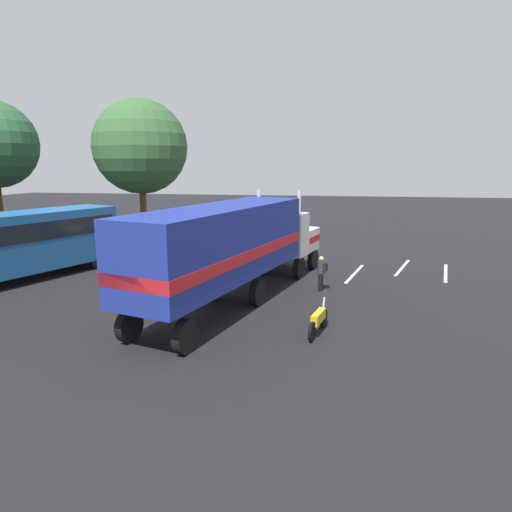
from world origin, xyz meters
name	(u,v)px	position (x,y,z in m)	size (l,w,h in m)	color
ground_plane	(291,268)	(0.00, 0.00, 0.00)	(120.00, 120.00, 0.00)	black
lane_stripe_near	(355,274)	(-0.71, -3.50, 0.01)	(4.40, 0.16, 0.01)	silver
lane_stripe_mid	(402,267)	(1.23, -6.24, 0.01)	(4.40, 0.16, 0.01)	silver
lane_stripe_far	(446,273)	(0.31, -8.36, 0.01)	(4.40, 0.16, 0.01)	silver
semi_truck	(235,243)	(-6.59, 1.74, 2.52)	(14.30, 6.27, 4.50)	silver
person_bystander	(321,272)	(-4.32, -1.81, 0.89)	(0.37, 0.48, 1.63)	black
parked_bus	(11,241)	(-5.29, 13.23, 2.07)	(11.17, 6.40, 3.40)	#1E5999
motorcycle	(318,320)	(-9.71, -1.87, 0.48)	(2.07, 0.60, 1.12)	black
tree_center	(140,147)	(4.53, 10.66, 6.89)	(6.29, 6.29, 10.05)	brown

